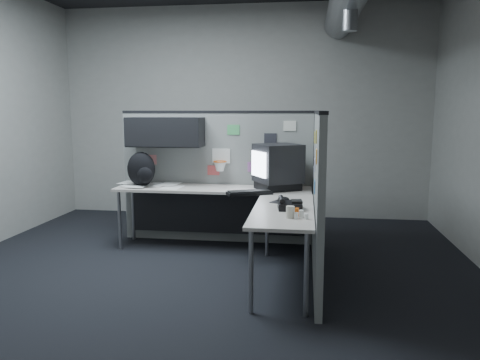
# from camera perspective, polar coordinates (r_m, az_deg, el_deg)

# --- Properties ---
(room) EXTENTS (5.62, 5.62, 3.22)m
(room) POSITION_cam_1_polar(r_m,az_deg,el_deg) (4.40, 2.61, 14.51)
(room) COLOR black
(room) RESTS_ON ground
(partition_back) EXTENTS (2.44, 0.42, 1.63)m
(partition_back) POSITION_cam_1_polar(r_m,az_deg,el_deg) (5.76, -4.34, 2.12)
(partition_back) COLOR gray
(partition_back) RESTS_ON ground
(partition_right) EXTENTS (0.07, 2.23, 1.63)m
(partition_right) POSITION_cam_1_polar(r_m,az_deg,el_deg) (4.64, 9.45, -1.73)
(partition_right) COLOR gray
(partition_right) RESTS_ON ground
(desk) EXTENTS (2.31, 2.11, 0.73)m
(desk) POSITION_cam_1_polar(r_m,az_deg,el_deg) (5.22, -1.25, -2.77)
(desk) COLOR #BEB5AC
(desk) RESTS_ON ground
(monitor) EXTENTS (0.63, 0.63, 0.52)m
(monitor) POSITION_cam_1_polar(r_m,az_deg,el_deg) (5.37, 4.62, 1.69)
(monitor) COLOR black
(monitor) RESTS_ON desk
(keyboard) EXTENTS (0.51, 0.35, 0.04)m
(keyboard) POSITION_cam_1_polar(r_m,az_deg,el_deg) (5.07, 1.14, -1.54)
(keyboard) COLOR black
(keyboard) RESTS_ON desk
(mouse) EXTENTS (0.28, 0.30, 0.05)m
(mouse) POSITION_cam_1_polar(r_m,az_deg,el_deg) (4.68, 5.33, -2.45)
(mouse) COLOR black
(mouse) RESTS_ON desk
(phone) EXTENTS (0.24, 0.26, 0.11)m
(phone) POSITION_cam_1_polar(r_m,az_deg,el_deg) (4.34, 6.01, -3.00)
(phone) COLOR black
(phone) RESTS_ON desk
(bottles) EXTENTS (0.13, 0.14, 0.07)m
(bottles) POSITION_cam_1_polar(r_m,az_deg,el_deg) (4.01, 7.28, -4.15)
(bottles) COLOR silver
(bottles) RESTS_ON desk
(cup) EXTENTS (0.08, 0.08, 0.10)m
(cup) POSITION_cam_1_polar(r_m,az_deg,el_deg) (3.99, 6.15, -3.91)
(cup) COLOR #BBB5A5
(cup) RESTS_ON desk
(papers) EXTENTS (0.84, 0.55, 0.02)m
(papers) POSITION_cam_1_polar(r_m,az_deg,el_deg) (5.77, -10.92, -0.57)
(papers) COLOR white
(papers) RESTS_ON desk
(backpack) EXTENTS (0.40, 0.36, 0.41)m
(backpack) POSITION_cam_1_polar(r_m,az_deg,el_deg) (5.70, -11.91, 1.24)
(backpack) COLOR black
(backpack) RESTS_ON desk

